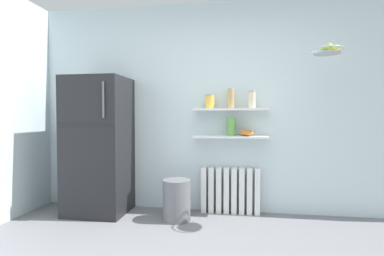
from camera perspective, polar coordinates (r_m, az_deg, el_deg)
The scene contains 12 objects.
back_wall at distance 3.79m, azimuth 3.56°, elevation 4.00°, with size 7.04×0.10×2.60m, color silver.
refrigerator at distance 3.83m, azimuth -17.40°, elevation -3.19°, with size 0.70×0.65×1.65m.
radiator at distance 3.75m, azimuth 7.31°, elevation -11.74°, with size 0.71×0.12×0.55m.
wall_shelf_lower at distance 3.62m, azimuth 7.34°, elevation -1.67°, with size 0.89×0.22×0.03m, color white.
wall_shelf_upper at distance 3.62m, azimuth 7.36°, elevation 3.53°, with size 0.89×0.22×0.03m, color white.
storage_jar_0 at distance 3.64m, azimuth 3.43°, elevation 5.05°, with size 0.11×0.11×0.17m.
storage_jar_1 at distance 3.62m, azimuth 7.37°, elevation 5.59°, with size 0.09×0.09×0.24m.
storage_jar_2 at distance 3.62m, azimuth 11.33°, elevation 5.32°, with size 0.09×0.09×0.21m.
vase at distance 3.62m, azimuth 7.49°, elevation 0.24°, with size 0.11×0.11×0.22m, color #66A84C.
shelf_bowl at distance 3.62m, azimuth 10.35°, elevation -0.90°, with size 0.17×0.17×0.08m, color orange.
trash_bin at distance 3.49m, azimuth -2.95°, elevation -13.54°, with size 0.31×0.31×0.46m, color slate.
hanging_fruit_basket at distance 3.40m, azimuth 24.45°, elevation 13.43°, with size 0.32×0.32×0.09m.
Camera 1 is at (0.37, -1.72, 1.17)m, focal length 27.97 mm.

